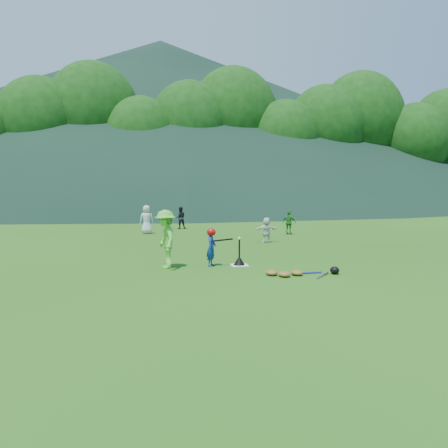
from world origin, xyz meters
The scene contains 15 objects.
ground centered at (0.00, 0.00, 0.00)m, with size 120.00×120.00×0.00m, color #235012.
home_plate centered at (0.00, 0.00, 0.01)m, with size 0.45×0.45×0.02m, color silver.
baseball centered at (0.00, 0.00, 0.74)m, with size 0.08×0.08×0.08m, color white.
batter_child centered at (-0.75, 0.04, 0.50)m, with size 0.36×0.24×0.99m, color navy.
adult_coach centered at (-1.96, -0.02, 0.76)m, with size 0.98×0.56×1.52m, color #5BC139.
fielder_a centered at (-2.53, 8.17, 0.63)m, with size 0.62×0.40×1.27m, color silver.
fielder_b centered at (-0.92, 10.10, 0.55)m, with size 0.53×0.41×1.09m, color black.
fielder_c centered at (3.61, 6.88, 0.52)m, with size 0.61×0.25×1.04m, color #247523.
fielder_d centered at (1.93, 4.43, 0.48)m, with size 0.88×0.28×0.95m, color silver.
batting_tee centered at (0.00, 0.00, 0.13)m, with size 0.30×0.30×0.68m.
batter_gear centered at (-0.73, 0.04, 0.90)m, with size 0.72×0.29×0.35m.
equipment_pile centered at (1.12, -1.48, 0.07)m, with size 1.80×0.77×0.19m.
outfield_fence centered at (0.00, 28.00, 0.70)m, with size 70.07×0.08×1.33m.
tree_line centered at (0.20, 33.83, 8.21)m, with size 70.04×11.40×14.82m.
distant_hills centered at (-7.63, 81.81, 14.98)m, with size 155.00×140.00×32.00m.
Camera 1 is at (-2.30, -11.34, 2.16)m, focal length 35.00 mm.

